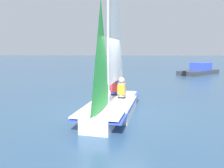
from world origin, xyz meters
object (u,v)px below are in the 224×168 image
object	(u,v)px
sailor_helm	(122,92)
sailor_crew	(114,89)
sailboat_main	(112,91)
motorboat_distant	(199,70)

from	to	relation	value
sailor_helm	sailor_crew	xyz separation A→B (m)	(-0.53, -0.31, 0.01)
sailor_helm	sailboat_main	bearing A→B (deg)	-18.89
motorboat_distant	sailor_helm	bearing A→B (deg)	-162.64
motorboat_distant	sailor_crew	bearing A→B (deg)	-164.66
sailboat_main	sailor_crew	size ratio (longest dim) A/B	4.51
sailboat_main	sailor_crew	xyz separation A→B (m)	(-1.12, -0.02, -0.13)
sailboat_main	motorboat_distant	distance (m)	15.61
sailor_helm	motorboat_distant	xyz separation A→B (m)	(-13.37, 6.68, -0.25)
sailboat_main	motorboat_distant	world-z (taller)	sailboat_main
sailor_crew	sailor_helm	bearing A→B (deg)	38.23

